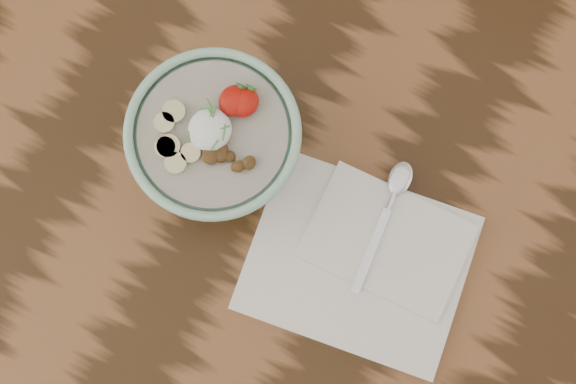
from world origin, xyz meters
TOP-DOWN VIEW (x-y plane):
  - table at (0.00, 0.00)cm, footprint 160.00×90.00cm
  - breakfast_bowl at (-2.96, -1.29)cm, footprint 19.75×19.75cm
  - napkin at (18.45, -4.70)cm, footprint 28.07×23.90cm
  - spoon at (18.16, 3.43)cm, footprint 3.45×17.03cm

SIDE VIEW (x-z plane):
  - table at x=0.00cm, z-range 28.20..103.20cm
  - napkin at x=18.45cm, z-range 74.87..76.44cm
  - spoon at x=18.16cm, z-range 76.49..77.38cm
  - breakfast_bowl at x=-2.96cm, z-range 75.19..88.10cm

